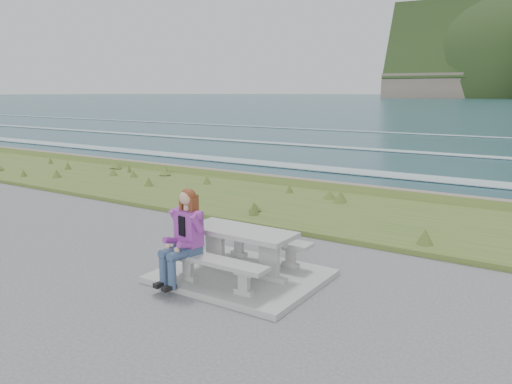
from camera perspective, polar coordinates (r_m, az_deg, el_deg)
concrete_slab at (r=8.37m, az=-1.69°, el=-9.57°), size 2.60×2.10×0.10m
picnic_table at (r=8.17m, az=-1.71°, el=-5.41°), size 1.80×0.75×0.75m
bench_landward at (r=7.71m, az=-4.72°, el=-8.32°), size 1.80×0.35×0.45m
bench_seaward at (r=8.79m, az=0.92°, el=-5.77°), size 1.80×0.35×0.45m
grass_verge at (r=12.62m, az=11.44°, el=-2.78°), size 160.00×4.50×0.22m
shore_drop at (r=15.29m, az=15.52°, el=-0.50°), size 160.00×0.80×2.20m
ocean at (r=32.17m, az=24.89°, el=1.79°), size 1600.00×1600.00×0.09m
seated_woman at (r=7.88m, az=-8.56°, el=-6.46°), size 0.53×0.80×1.48m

